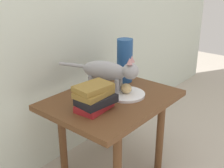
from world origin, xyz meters
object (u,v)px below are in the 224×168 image
cat (109,71)px  book_stack (95,98)px  side_table (112,110)px  bread_roll (126,88)px  green_vase (125,61)px  plate (126,94)px

cat → book_stack: bearing=-159.7°
side_table → bread_roll: bearing=-25.2°
green_vase → plate: bearing=-140.2°
plate → cat: (-0.04, 0.09, 0.13)m
side_table → cat: (0.04, 0.05, 0.21)m
plate → bread_roll: bread_roll is taller
plate → bread_roll: size_ratio=2.66×
bread_roll → cat: 0.14m
cat → green_vase: bearing=14.1°
green_vase → side_table: bearing=-157.4°
cat → side_table: bearing=-126.3°
side_table → plate: bearing=-30.7°
cat → green_vase: size_ratio=1.70×
cat → book_stack: cat is taller
plate → green_vase: 0.26m
plate → book_stack: bearing=175.9°
plate → cat: size_ratio=0.46×
book_stack → plate: bearing=-4.1°
bread_roll → book_stack: 0.25m
plate → green_vase: (0.17, 0.14, 0.13)m
book_stack → green_vase: size_ratio=0.75×
green_vase → bread_roll: bearing=-139.7°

